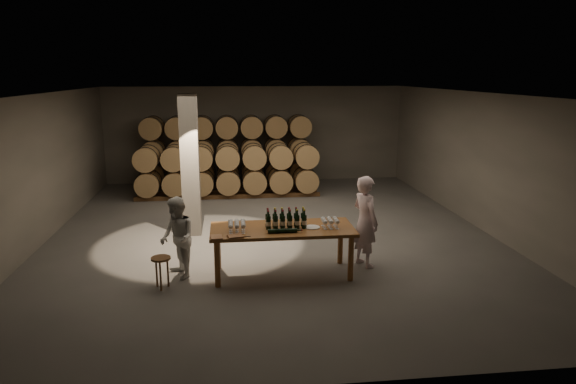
{
  "coord_description": "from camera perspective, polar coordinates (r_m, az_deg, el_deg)",
  "views": [
    {
      "loc": [
        -0.94,
        -11.36,
        3.65
      ],
      "look_at": [
        0.34,
        -0.53,
        1.1
      ],
      "focal_mm": 32.0,
      "sensor_mm": 36.0,
      "label": 1
    }
  ],
  "objects": [
    {
      "name": "glass_cluster_right",
      "position": [
        9.35,
        4.7,
        -3.19
      ],
      "size": [
        0.31,
        0.31,
        0.17
      ],
      "color": "silver",
      "rests_on": "tasting_table"
    },
    {
      "name": "plate",
      "position": [
        9.34,
        2.7,
        -3.93
      ],
      "size": [
        0.28,
        0.28,
        0.02
      ],
      "primitive_type": "cylinder",
      "color": "silver",
      "rests_on": "tasting_table"
    },
    {
      "name": "tasting_table",
      "position": [
        9.36,
        -0.63,
        -4.6
      ],
      "size": [
        2.6,
        1.1,
        0.9
      ],
      "color": "brown",
      "rests_on": "ground"
    },
    {
      "name": "glass_cluster_left",
      "position": [
        9.16,
        -5.71,
        -3.55
      ],
      "size": [
        0.31,
        0.42,
        0.18
      ],
      "color": "silver",
      "rests_on": "tasting_table"
    },
    {
      "name": "barrel_stack_back",
      "position": [
        16.74,
        -6.74,
        4.64
      ],
      "size": [
        5.48,
        0.95,
        2.31
      ],
      "color": "brown",
      "rests_on": "ground"
    },
    {
      "name": "bottle_cluster",
      "position": [
        9.3,
        -0.23,
        -3.22
      ],
      "size": [
        0.74,
        0.24,
        0.36
      ],
      "color": "black",
      "rests_on": "tasting_table"
    },
    {
      "name": "stool",
      "position": [
        9.15,
        -13.93,
        -7.65
      ],
      "size": [
        0.34,
        0.34,
        0.56
      ],
      "rotation": [
        0.0,
        0.0,
        -0.06
      ],
      "color": "brown",
      "rests_on": "ground"
    },
    {
      "name": "lying_bottles",
      "position": [
        9.02,
        -0.56,
        -4.33
      ],
      "size": [
        0.61,
        0.08,
        0.08
      ],
      "color": "black",
      "rests_on": "tasting_table"
    },
    {
      "name": "barrel_stack_front",
      "position": [
        15.42,
        -6.69,
        2.51
      ],
      "size": [
        5.48,
        0.95,
        1.57
      ],
      "color": "brown",
      "rests_on": "ground"
    },
    {
      "name": "person_woman",
      "position": [
        9.47,
        -12.19,
        -5.01
      ],
      "size": [
        0.8,
        0.89,
        1.49
      ],
      "primitive_type": "imported",
      "rotation": [
        0.0,
        0.0,
        -1.16
      ],
      "color": "silver",
      "rests_on": "ground"
    },
    {
      "name": "person_man",
      "position": [
        9.89,
        8.58,
        -3.24
      ],
      "size": [
        0.65,
        0.76,
        1.77
      ],
      "primitive_type": "imported",
      "rotation": [
        0.0,
        0.0,
        1.99
      ],
      "color": "white",
      "rests_on": "ground"
    },
    {
      "name": "notebook_corner",
      "position": [
        8.86,
        -7.96,
        -4.98
      ],
      "size": [
        0.22,
        0.27,
        0.02
      ],
      "primitive_type": "cube",
      "rotation": [
        0.0,
        0.0,
        0.1
      ],
      "color": "brown",
      "rests_on": "tasting_table"
    },
    {
      "name": "notebook_near",
      "position": [
        8.85,
        -5.86,
        -4.91
      ],
      "size": [
        0.29,
        0.25,
        0.03
      ],
      "primitive_type": "cube",
      "rotation": [
        0.0,
        0.0,
        0.21
      ],
      "color": "brown",
      "rests_on": "tasting_table"
    },
    {
      "name": "pen",
      "position": [
        8.86,
        -4.62,
        -4.95
      ],
      "size": [
        0.14,
        0.02,
        0.01
      ],
      "primitive_type": "cylinder",
      "rotation": [
        0.0,
        1.57,
        -0.04
      ],
      "color": "black",
      "rests_on": "tasting_table"
    },
    {
      "name": "room",
      "position": [
        11.77,
        -10.82,
        2.89
      ],
      "size": [
        12.0,
        12.0,
        12.0
      ],
      "color": "#575552",
      "rests_on": "ground"
    }
  ]
}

